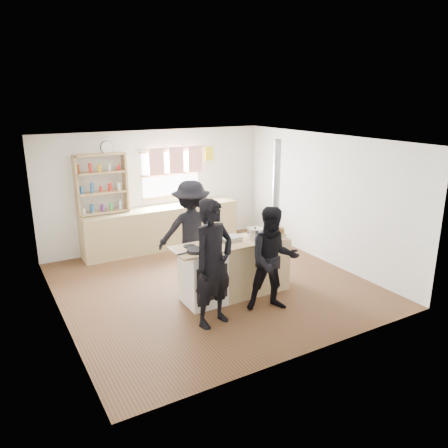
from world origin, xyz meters
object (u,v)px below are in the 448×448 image
(person_far, at_px, (191,231))
(person_near_right, at_px, (273,260))
(skillet_greens, at_px, (196,250))
(roast_tray, at_px, (230,238))
(person_near_left, at_px, (213,263))
(stockpot_counter, at_px, (255,233))
(flue_heater, at_px, (274,247))
(bread_board, at_px, (277,232))
(thermos, at_px, (188,197))
(cooking_island, at_px, (235,268))
(stockpot_stove, at_px, (213,239))

(person_far, bearing_deg, person_near_right, 127.75)
(skillet_greens, height_order, roast_tray, roast_tray)
(person_near_left, bearing_deg, skillet_greens, 76.30)
(stockpot_counter, relative_size, flue_heater, 0.11)
(skillet_greens, height_order, flue_heater, flue_heater)
(stockpot_counter, xyz_separation_m, bread_board, (0.42, -0.03, -0.04))
(thermos, bearing_deg, cooking_island, -99.81)
(skillet_greens, bearing_deg, cooking_island, 9.19)
(cooking_island, height_order, person_near_right, person_near_right)
(stockpot_counter, relative_size, bread_board, 0.82)
(stockpot_counter, xyz_separation_m, person_near_right, (-0.13, -0.69, -0.21))
(thermos, height_order, skillet_greens, thermos)
(person_near_left, height_order, person_near_right, person_near_left)
(thermos, xyz_separation_m, roast_tray, (-0.53, -2.69, -0.08))
(roast_tray, bearing_deg, bread_board, -8.97)
(bread_board, bearing_deg, flue_heater, 65.52)
(cooking_island, distance_m, person_far, 1.10)
(roast_tray, height_order, stockpot_stove, stockpot_stove)
(roast_tray, bearing_deg, person_near_right, -70.39)
(roast_tray, xyz_separation_m, person_near_left, (-0.71, -0.73, -0.04))
(person_far, bearing_deg, stockpot_stove, 107.39)
(stockpot_counter, relative_size, person_near_left, 0.14)
(cooking_island, distance_m, stockpot_stove, 0.65)
(stockpot_stove, relative_size, person_near_right, 0.12)
(thermos, relative_size, flue_heater, 0.12)
(skillet_greens, height_order, person_near_right, person_near_right)
(thermos, bearing_deg, person_near_left, -109.88)
(thermos, bearing_deg, person_near_right, -94.05)
(stockpot_counter, relative_size, person_near_right, 0.16)
(roast_tray, relative_size, person_near_right, 0.20)
(cooking_island, xyz_separation_m, bread_board, (0.79, -0.06, 0.51))
(cooking_island, relative_size, stockpot_counter, 7.43)
(roast_tray, relative_size, person_far, 0.18)
(skillet_greens, relative_size, person_near_left, 0.16)
(person_near_right, bearing_deg, stockpot_stove, 148.23)
(person_near_right, bearing_deg, thermos, 108.43)
(cooking_island, relative_size, roast_tray, 6.05)
(skillet_greens, bearing_deg, thermos, 66.59)
(stockpot_stove, relative_size, stockpot_counter, 0.77)
(roast_tray, relative_size, person_near_left, 0.18)
(cooking_island, bearing_deg, roast_tray, 123.08)
(flue_heater, relative_size, person_far, 1.39)
(flue_heater, height_order, person_near_left, flue_heater)
(bread_board, bearing_deg, person_near_left, -158.71)
(roast_tray, xyz_separation_m, bread_board, (0.83, -0.13, 0.01))
(flue_heater, distance_m, person_near_left, 1.81)
(bread_board, relative_size, person_far, 0.18)
(bread_board, bearing_deg, cooking_island, 175.94)
(stockpot_stove, xyz_separation_m, person_near_left, (-0.41, -0.75, -0.08))
(person_near_right, bearing_deg, stockpot_counter, 101.79)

